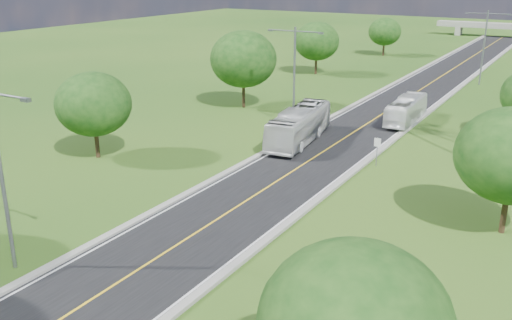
{
  "coord_description": "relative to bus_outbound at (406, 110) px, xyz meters",
  "views": [
    {
      "loc": [
        19.18,
        -4.9,
        15.38
      ],
      "look_at": [
        0.52,
        26.61,
        3.0
      ],
      "focal_mm": 40.0,
      "sensor_mm": 36.0,
      "label": 1
    }
  ],
  "objects": [
    {
      "name": "tree_lb",
      "position": [
        -19.2,
        -24.76,
        3.28
      ],
      "size": [
        6.3,
        6.3,
        7.33
      ],
      "color": "black",
      "rests_on": "ground"
    },
    {
      "name": "overpass",
      "position": [
        -3.2,
        87.24,
        1.05
      ],
      "size": [
        30.0,
        3.0,
        3.2
      ],
      "color": "gray",
      "rests_on": "ground"
    },
    {
      "name": "tree_lc",
      "position": [
        -18.2,
        -2.76,
        4.21
      ],
      "size": [
        7.56,
        7.56,
        8.79
      ],
      "color": "black",
      "rests_on": "ground"
    },
    {
      "name": "streetlight_far_right",
      "position": [
        2.8,
        25.24,
        4.58
      ],
      "size": [
        5.9,
        0.25,
        10.0
      ],
      "color": "slate",
      "rests_on": "ground"
    },
    {
      "name": "road",
      "position": [
        -3.2,
        13.24,
        -1.34
      ],
      "size": [
        8.0,
        150.0,
        0.06
      ],
      "primitive_type": "cube",
      "color": "black",
      "rests_on": "ground"
    },
    {
      "name": "curb_left",
      "position": [
        -7.45,
        13.24,
        -1.26
      ],
      "size": [
        0.5,
        150.0,
        0.22
      ],
      "primitive_type": "cube",
      "color": "gray",
      "rests_on": "ground"
    },
    {
      "name": "curb_right",
      "position": [
        1.05,
        13.24,
        -1.26
      ],
      "size": [
        0.5,
        150.0,
        0.22
      ],
      "primitive_type": "cube",
      "color": "gray",
      "rests_on": "ground"
    },
    {
      "name": "ground",
      "position": [
        -3.2,
        7.24,
        -1.37
      ],
      "size": [
        260.0,
        260.0,
        0.0
      ],
      "primitive_type": "plane",
      "color": "#1E4814",
      "rests_on": "ground"
    },
    {
      "name": "streetlight_mid_left",
      "position": [
        -9.2,
        -7.76,
        4.58
      ],
      "size": [
        5.9,
        0.25,
        10.0
      ],
      "color": "slate",
      "rests_on": "ground"
    },
    {
      "name": "bus_outbound",
      "position": [
        0.0,
        0.0,
        0.0
      ],
      "size": [
        2.54,
        9.46,
        2.61
      ],
      "primitive_type": "imported",
      "rotation": [
        0.0,
        0.0,
        3.18
      ],
      "color": "white",
      "rests_on": "road"
    },
    {
      "name": "tree_le",
      "position": [
        -17.7,
        45.24,
        2.97
      ],
      "size": [
        5.88,
        5.88,
        6.84
      ],
      "color": "black",
      "rests_on": "ground"
    },
    {
      "name": "speed_limit_sign",
      "position": [
        2.0,
        -14.77,
        0.23
      ],
      "size": [
        0.55,
        0.09,
        2.4
      ],
      "color": "slate",
      "rests_on": "ground"
    },
    {
      "name": "bus_inbound",
      "position": [
        -6.4,
        -12.06,
        0.27
      ],
      "size": [
        4.13,
        11.6,
        3.16
      ],
      "primitive_type": "imported",
      "rotation": [
        0.0,
        0.0,
        0.13
      ],
      "color": "silver",
      "rests_on": "road"
    },
    {
      "name": "tree_ld",
      "position": [
        -20.2,
        21.24,
        3.59
      ],
      "size": [
        6.72,
        6.72,
        7.82
      ],
      "color": "black",
      "rests_on": "ground"
    }
  ]
}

